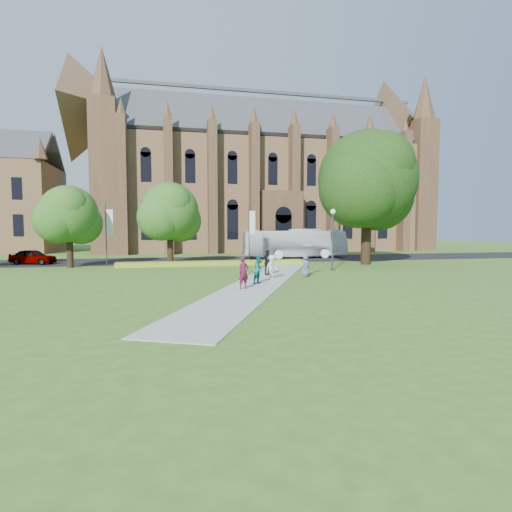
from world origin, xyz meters
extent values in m
plane|color=#41611D|center=(0.00, 0.00, 0.00)|extent=(160.00, 160.00, 0.00)
cube|color=black|center=(0.00, 20.00, 0.01)|extent=(160.00, 10.00, 0.02)
cube|color=#B2B2A8|center=(0.00, 1.00, 0.02)|extent=(15.58, 28.54, 0.04)
cube|color=gold|center=(-2.00, 13.20, 0.23)|extent=(18.00, 1.40, 0.45)
cube|color=brown|center=(10.00, 40.00, 8.50)|extent=(52.00, 16.00, 17.00)
cube|color=brown|center=(-14.50, 33.00, 10.50)|extent=(3.50, 3.50, 21.00)
cone|color=brown|center=(-14.50, 33.00, 24.50)|extent=(3.60, 3.60, 7.00)
cube|color=brown|center=(34.50, 33.00, 10.50)|extent=(3.50, 3.50, 21.00)
cone|color=brown|center=(34.50, 33.00, 24.50)|extent=(3.60, 3.60, 7.00)
cube|color=brown|center=(10.00, 31.00, 4.50)|extent=(6.00, 2.50, 9.00)
cylinder|color=#38383D|center=(7.50, 6.50, 2.40)|extent=(0.14, 0.14, 4.80)
sphere|color=white|center=(7.50, 6.50, 5.02)|extent=(0.44, 0.44, 0.44)
cylinder|color=#38383D|center=(7.50, 6.50, 0.07)|extent=(0.36, 0.36, 0.15)
cylinder|color=#332114|center=(13.00, 11.00, 3.30)|extent=(0.96, 0.96, 6.60)
sphere|color=#19330E|center=(13.00, 11.00, 8.40)|extent=(9.60, 9.60, 9.60)
cylinder|color=#332114|center=(-15.00, 14.00, 1.93)|extent=(0.56, 0.56, 3.85)
sphere|color=#295419|center=(-15.00, 14.00, 4.90)|extent=(5.20, 5.20, 5.20)
cylinder|color=#332114|center=(-6.00, 14.50, 2.06)|extent=(0.60, 0.60, 4.12)
sphere|color=#295419|center=(-6.00, 14.50, 5.25)|extent=(5.60, 5.60, 5.60)
cylinder|color=#38383D|center=(2.00, 15.20, 3.00)|extent=(0.10, 0.10, 6.00)
cube|color=white|center=(2.35, 15.20, 4.20)|extent=(0.60, 0.02, 2.40)
cylinder|color=#38383D|center=(-12.00, 15.20, 3.00)|extent=(0.10, 0.10, 6.00)
cube|color=white|center=(-11.65, 15.20, 4.20)|extent=(0.60, 0.02, 2.40)
imported|color=silver|center=(8.84, 20.81, 1.77)|extent=(12.62, 3.06, 3.51)
imported|color=gray|center=(-19.45, 18.42, 0.77)|extent=(4.71, 2.97, 1.49)
imported|color=#53132B|center=(-1.92, -2.32, 0.99)|extent=(0.82, 0.70, 1.91)
imported|color=#166F68|center=(-0.49, -0.23, 0.94)|extent=(1.11, 1.08, 1.81)
imported|color=white|center=(0.88, 1.75, 0.89)|extent=(1.26, 1.12, 1.70)
imported|color=black|center=(1.17, 4.21, 1.00)|extent=(1.22, 0.85, 1.93)
imported|color=slate|center=(3.80, 2.88, 0.87)|extent=(0.94, 0.95, 1.65)
imported|color=#DB9AAF|center=(3.98, 2.98, 2.04)|extent=(0.79, 0.79, 0.69)
camera|label=1|loc=(-6.28, -25.29, 3.62)|focal=28.00mm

